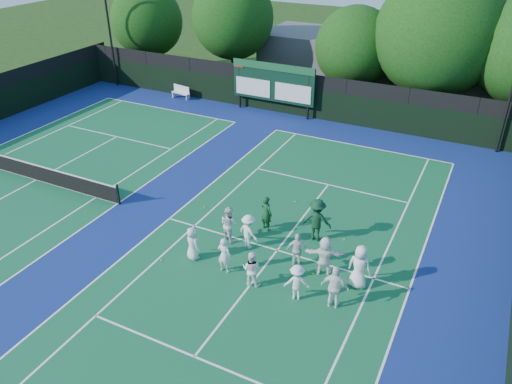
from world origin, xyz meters
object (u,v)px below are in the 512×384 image
at_px(tennis_net, 35,172).
at_px(bench, 181,92).
at_px(coach_left, 266,213).
at_px(scoreboard, 273,83).

bearing_deg(tennis_net, bench, 91.99).
distance_m(tennis_net, coach_left, 12.96).
bearing_deg(coach_left, bench, -22.30).
xyz_separation_m(scoreboard, coach_left, (5.91, -13.34, -1.36)).
xyz_separation_m(scoreboard, tennis_net, (-6.99, -14.59, -1.70)).
relative_size(scoreboard, coach_left, 3.59).
distance_m(scoreboard, tennis_net, 16.26).
bearing_deg(coach_left, scoreboard, -43.99).
height_order(scoreboard, tennis_net, scoreboard).
bearing_deg(tennis_net, scoreboard, 64.40).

